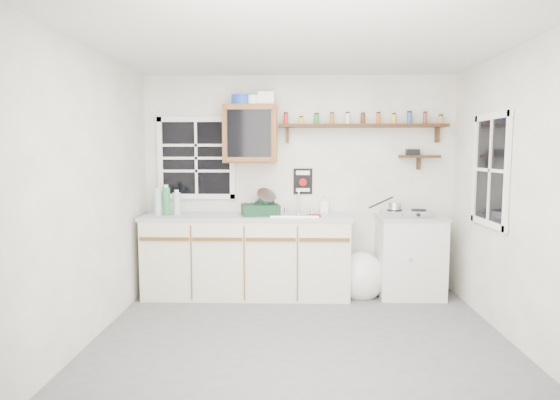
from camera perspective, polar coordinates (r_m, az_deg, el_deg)
The scene contains 18 objects.
room at distance 3.90m, azimuth 2.61°, elevation 0.42°, with size 3.64×3.24×2.54m.
main_cabinet at distance 5.33m, azimuth -4.05°, elevation -6.71°, with size 2.31×0.63×0.92m.
right_cabinet at distance 5.50m, azimuth 15.52°, elevation -6.59°, with size 0.73×0.57×0.91m.
sink at distance 5.23m, azimuth 1.78°, elevation -1.71°, with size 0.52×0.44×0.29m.
upper_cabinet at distance 5.35m, azimuth -3.63°, elevation 8.04°, with size 0.60×0.32×0.65m.
upper_cabinet_clutter at distance 5.38m, azimuth -3.53°, elevation 12.14°, with size 0.48×0.24×0.14m.
spice_shelf at distance 5.46m, azimuth 10.09°, elevation 9.03°, with size 1.91×0.18×0.35m.
secondary_shelf at distance 5.59m, azimuth 16.41°, elevation 5.17°, with size 0.45×0.16×0.24m.
warning_sign at distance 5.48m, azimuth 2.81°, elevation 2.29°, with size 0.22×0.02×0.30m.
window_back at distance 5.58m, azimuth -10.17°, elevation 5.04°, with size 0.93×0.03×0.98m.
window_right at distance 4.81m, azimuth 24.31°, elevation 3.32°, with size 0.03×0.78×1.08m.
water_bottles at distance 5.38m, azimuth -13.65°, elevation -0.25°, with size 0.29×0.14×0.34m.
dish_rack at distance 5.21m, azimuth -2.24°, elevation -0.78°, with size 0.46×0.38×0.30m.
soap_bottle at distance 5.44m, azimuth 5.40°, elevation -0.49°, with size 0.09×0.09×0.20m, color silver.
rag at distance 5.12m, azimuth 4.13°, elevation -1.90°, with size 0.14×0.12×0.02m, color maroon.
hotplate at distance 5.38m, azimuth 15.18°, elevation -1.55°, with size 0.56×0.34×0.08m.
saucepan at distance 5.34m, azimuth 13.72°, elevation -0.73°, with size 0.35×0.15×0.15m.
trash_bag at distance 5.39m, azimuth 9.83°, elevation -9.16°, with size 0.47×0.43×0.54m.
Camera 1 is at (-0.08, -3.88, 1.61)m, focal length 30.00 mm.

